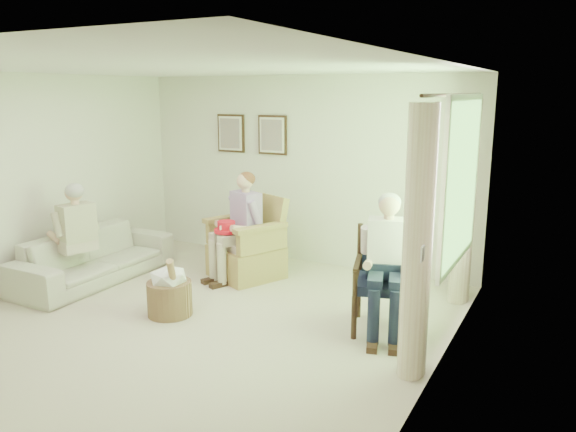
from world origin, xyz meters
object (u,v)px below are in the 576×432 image
object	(u,v)px
person_sofa	(73,230)
wicker_armchair	(248,251)
red_hat	(226,228)
sofa	(94,257)
person_wicker	(241,219)
person_dark	(386,255)
hatbox	(169,291)
wood_armchair	(390,276)

from	to	relation	value
person_sofa	wicker_armchair	bearing A→B (deg)	143.63
red_hat	sofa	bearing A→B (deg)	-154.34
person_wicker	wicker_armchair	bearing A→B (deg)	114.03
person_dark	hatbox	bearing A→B (deg)	179.85
sofa	hatbox	bearing A→B (deg)	-106.01
person_dark	red_hat	xyz separation A→B (m)	(-2.25, 0.55, -0.11)
wicker_armchair	person_sofa	world-z (taller)	person_sofa
person_wicker	red_hat	distance (m)	0.23
sofa	hatbox	world-z (taller)	hatbox
wicker_armchair	sofa	distance (m)	1.96
wood_armchair	red_hat	world-z (taller)	wood_armchair
wicker_armchair	red_hat	world-z (taller)	wicker_armchair
wicker_armchair	person_wicker	size ratio (longest dim) A/B	0.78
sofa	person_dark	world-z (taller)	person_dark
person_wicker	hatbox	world-z (taller)	person_wicker
wicker_armchair	red_hat	distance (m)	0.50
wicker_armchair	person_dark	xyz separation A→B (m)	(2.15, -0.88, 0.48)
wicker_armchair	person_wicker	world-z (taller)	person_wicker
wicker_armchair	person_dark	distance (m)	2.37
wicker_armchair	hatbox	distance (m)	1.52
person_dark	red_hat	distance (m)	2.32
person_dark	person_sofa	size ratio (longest dim) A/B	1.08
person_sofa	hatbox	xyz separation A→B (m)	(1.60, -0.15, -0.45)
wicker_armchair	hatbox	size ratio (longest dim) A/B	1.50
wood_armchair	person_sofa	world-z (taller)	person_sofa
person_wicker	person_dark	distance (m)	2.27
sofa	person_dark	xyz separation A→B (m)	(3.80, 0.19, 0.50)
wicker_armchair	person_dark	size ratio (longest dim) A/B	0.77
wood_armchair	hatbox	distance (m)	2.36
person_sofa	red_hat	xyz separation A→B (m)	(1.54, 1.04, -0.02)
person_wicker	person_sofa	bearing A→B (deg)	-119.28
person_dark	sofa	bearing A→B (deg)	166.28
red_hat	person_dark	bearing A→B (deg)	-13.82
person_sofa	hatbox	size ratio (longest dim) A/B	1.80
wood_armchair	person_sofa	xyz separation A→B (m)	(-3.80, -0.66, 0.18)
wood_armchair	red_hat	size ratio (longest dim) A/B	3.25
wood_armchair	wicker_armchair	bearing A→B (deg)	145.18
red_hat	hatbox	bearing A→B (deg)	-87.19
person_dark	wicker_armchair	bearing A→B (deg)	141.28
person_wicker	red_hat	bearing A→B (deg)	-96.13
hatbox	sofa	bearing A→B (deg)	163.99
sofa	red_hat	size ratio (longest dim) A/B	6.92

